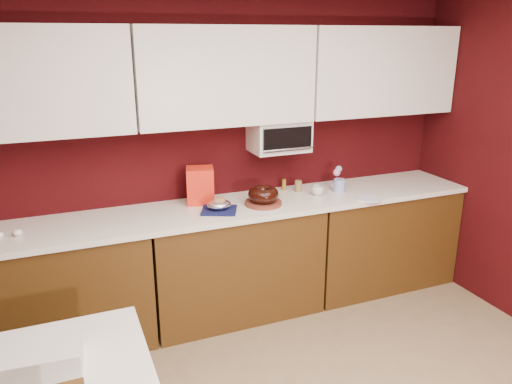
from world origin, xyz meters
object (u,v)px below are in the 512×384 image
object	(u,v)px
coffee_mug	(317,190)
blue_jar	(339,186)
newspaper_stack	(40,357)
foil_ham_nest	(219,204)
pandoro_box	(200,185)
toaster_oven	(279,135)
bundt_cake	(263,195)
flower_vase	(336,183)

from	to	relation	value
coffee_mug	blue_jar	world-z (taller)	blue_jar
coffee_mug	newspaper_stack	xyz separation A→B (m)	(-2.08, -1.31, -0.14)
foil_ham_nest	pandoro_box	xyz separation A→B (m)	(-0.07, 0.25, 0.08)
blue_jar	newspaper_stack	distance (m)	2.64
toaster_oven	bundt_cake	bearing A→B (deg)	-134.88
pandoro_box	flower_vase	size ratio (longest dim) A/B	2.52
newspaper_stack	bundt_cake	bearing A→B (deg)	38.49
bundt_cake	blue_jar	bearing A→B (deg)	4.91
toaster_oven	newspaper_stack	distance (m)	2.41
coffee_mug	newspaper_stack	size ratio (longest dim) A/B	0.27
bundt_cake	flower_vase	bearing A→B (deg)	10.14
blue_jar	coffee_mug	bearing A→B (deg)	-178.82
coffee_mug	blue_jar	distance (m)	0.20
pandoro_box	coffee_mug	xyz separation A→B (m)	(0.92, -0.17, -0.09)
pandoro_box	newspaper_stack	world-z (taller)	pandoro_box
foil_ham_nest	coffee_mug	size ratio (longest dim) A/B	1.94
bundt_cake	flower_vase	distance (m)	0.72
pandoro_box	newspaper_stack	distance (m)	1.89
toaster_oven	flower_vase	world-z (taller)	toaster_oven
coffee_mug	newspaper_stack	distance (m)	2.46
pandoro_box	blue_jar	world-z (taller)	pandoro_box
toaster_oven	bundt_cake	size ratio (longest dim) A/B	1.92
toaster_oven	blue_jar	world-z (taller)	toaster_oven
toaster_oven	flower_vase	bearing A→B (deg)	-11.90
pandoro_box	coffee_mug	size ratio (longest dim) A/B	3.01
bundt_cake	pandoro_box	xyz separation A→B (m)	(-0.43, 0.23, 0.06)
toaster_oven	flower_vase	xyz separation A→B (m)	(0.48, -0.10, -0.42)
foil_ham_nest	newspaper_stack	bearing A→B (deg)	-134.62
bundt_cake	foil_ham_nest	world-z (taller)	bundt_cake
pandoro_box	coffee_mug	bearing A→B (deg)	4.31
bundt_cake	newspaper_stack	size ratio (longest dim) A/B	0.68
toaster_oven	bundt_cake	xyz separation A→B (m)	(-0.23, -0.23, -0.39)
bundt_cake	flower_vase	size ratio (longest dim) A/B	2.13
flower_vase	pandoro_box	bearing A→B (deg)	175.04
blue_jar	bundt_cake	bearing A→B (deg)	-175.09
flower_vase	newspaper_stack	bearing A→B (deg)	-148.89
pandoro_box	newspaper_stack	size ratio (longest dim) A/B	0.80
foil_ham_nest	flower_vase	xyz separation A→B (m)	(1.07, 0.15, -0.00)
toaster_oven	newspaper_stack	size ratio (longest dim) A/B	1.30
flower_vase	newspaper_stack	distance (m)	2.68
foil_ham_nest	pandoro_box	bearing A→B (deg)	105.39
bundt_cake	toaster_oven	bearing A→B (deg)	45.12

